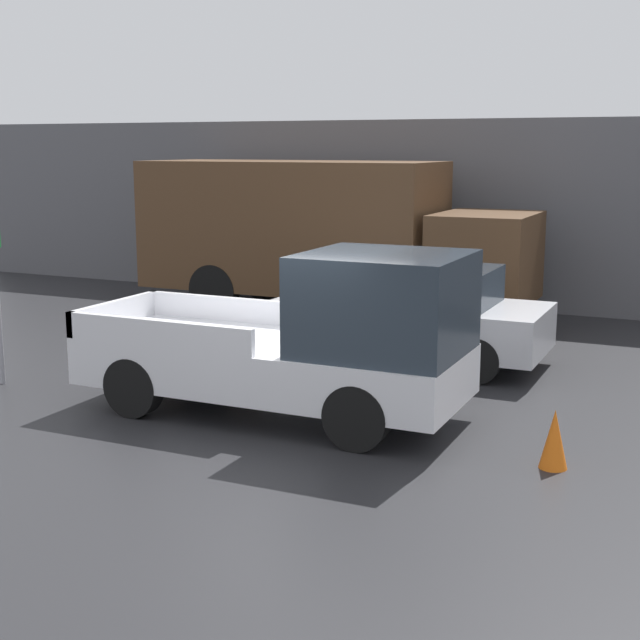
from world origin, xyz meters
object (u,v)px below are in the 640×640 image
object	(u,v)px
pickup_truck	(310,342)
delivery_truck	(320,231)
car	(413,313)
traffic_cone	(554,439)

from	to	relation	value
pickup_truck	delivery_truck	size ratio (longest dim) A/B	0.62
car	delivery_truck	xyz separation A→B (m)	(-3.22, 3.31, 0.94)
pickup_truck	traffic_cone	xyz separation A→B (m)	(3.25, -0.51, -0.69)
car	traffic_cone	xyz separation A→B (m)	(3.03, -4.05, -0.49)
car	traffic_cone	bearing A→B (deg)	-53.15
car	delivery_truck	distance (m)	4.71
car	traffic_cone	size ratio (longest dim) A/B	6.50
traffic_cone	delivery_truck	bearing A→B (deg)	130.37
pickup_truck	car	distance (m)	3.55
pickup_truck	car	xyz separation A→B (m)	(0.21, 3.53, -0.21)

